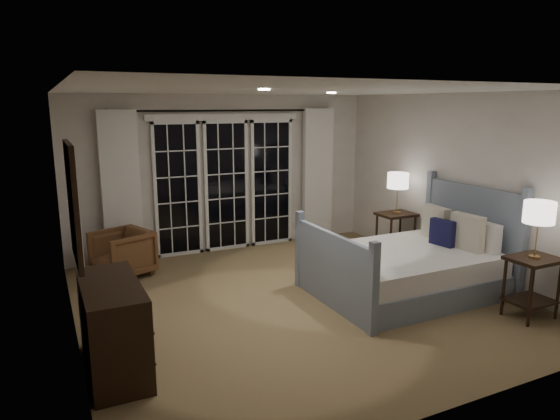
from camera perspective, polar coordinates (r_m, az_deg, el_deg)
name	(u,v)px	position (r m, az deg, el deg)	size (l,w,h in m)	color
floor	(297,300)	(6.20, 1.94, -10.24)	(5.00, 5.00, 0.00)	olive
ceiling	(298,90)	(5.74, 2.12, 13.52)	(5.00, 5.00, 0.00)	white
wall_left	(67,221)	(5.20, -23.17, -1.17)	(0.02, 5.00, 2.50)	silver
wall_right	(457,185)	(7.34, 19.59, 2.71)	(0.02, 5.00, 2.50)	silver
wall_back	(225,174)	(8.11, -6.26, 4.16)	(5.00, 0.02, 2.50)	silver
wall_front	(457,258)	(3.88, 19.60, -5.15)	(5.00, 0.02, 2.50)	silver
french_doors	(226,184)	(8.10, -6.14, 3.00)	(2.50, 0.04, 2.20)	black
curtain_rod	(226,111)	(7.94, -6.18, 11.24)	(0.03, 0.03, 3.50)	black
curtain_left	(121,188)	(7.62, -17.70, 2.40)	(0.55, 0.10, 2.25)	white
curtain_right	(318,174)	(8.71, 4.33, 4.07)	(0.55, 0.10, 2.25)	white
downlight_a	(331,93)	(6.66, 5.89, 13.17)	(0.12, 0.12, 0.01)	white
downlight_b	(264,90)	(5.12, -1.83, 13.60)	(0.12, 0.12, 0.01)	white
bed	(409,267)	(6.56, 14.55, -6.31)	(2.23, 1.60, 1.30)	gray
nightstand_left	(532,278)	(6.24, 26.86, -6.93)	(0.54, 0.43, 0.70)	black
nightstand_right	(396,228)	(7.92, 13.08, -2.02)	(0.55, 0.44, 0.71)	black
lamp_left	(539,213)	(6.06, 27.52, -0.29)	(0.33, 0.33, 0.63)	#B28647
lamp_right	(398,181)	(7.78, 13.34, 3.24)	(0.32, 0.32, 0.62)	#B28647
armchair	(122,253)	(7.27, -17.57, -4.74)	(0.69, 0.71, 0.65)	brown
dresser	(113,327)	(4.78, -18.53, -12.56)	(0.49, 1.16, 0.82)	black
mirror	(73,204)	(4.42, -22.54, 0.69)	(0.05, 0.85, 1.00)	black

